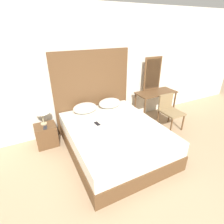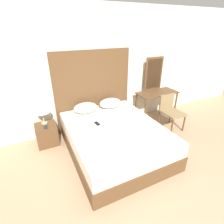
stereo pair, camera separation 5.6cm
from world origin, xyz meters
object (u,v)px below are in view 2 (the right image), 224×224
(chair, at_px, (170,110))
(phone_on_nightstand, at_px, (46,127))
(bed, at_px, (114,139))
(table_lamp, at_px, (42,109))
(phone_on_bed, at_px, (97,123))
(nightstand, at_px, (47,134))
(vanity_desk, at_px, (157,97))

(chair, bearing_deg, phone_on_nightstand, 170.44)
(bed, xyz_separation_m, table_lamp, (-1.17, 0.88, 0.50))
(phone_on_bed, distance_m, phone_on_nightstand, 1.03)
(bed, height_order, phone_on_nightstand, bed)
(bed, height_order, table_lamp, table_lamp)
(phone_on_nightstand, xyz_separation_m, chair, (2.78, -0.47, -0.00))
(bed, bearing_deg, nightstand, 145.45)
(nightstand, height_order, chair, chair)
(chair, bearing_deg, vanity_desk, 94.54)
(bed, relative_size, chair, 2.63)
(phone_on_bed, relative_size, chair, 0.20)
(phone_on_bed, bearing_deg, bed, -40.73)
(phone_on_nightstand, bearing_deg, phone_on_bed, -28.22)
(phone_on_bed, distance_m, nightstand, 1.13)
(nightstand, bearing_deg, chair, -11.40)
(bed, bearing_deg, phone_on_bed, 139.27)
(phone_on_bed, distance_m, vanity_desk, 1.91)
(phone_on_nightstand, bearing_deg, chair, -9.56)
(bed, xyz_separation_m, nightstand, (-1.17, 0.80, -0.05))
(bed, distance_m, chair, 1.64)
(nightstand, relative_size, table_lamp, 1.16)
(table_lamp, distance_m, phone_on_nightstand, 0.35)
(nightstand, distance_m, table_lamp, 0.55)
(table_lamp, height_order, phone_on_nightstand, table_lamp)
(table_lamp, bearing_deg, vanity_desk, -3.20)
(bed, relative_size, phone_on_nightstand, 13.15)
(phone_on_nightstand, relative_size, vanity_desk, 0.15)
(phone_on_bed, xyz_separation_m, chair, (1.88, 0.02, -0.10))
(phone_on_nightstand, relative_size, chair, 0.20)
(nightstand, bearing_deg, phone_on_nightstand, -89.50)
(bed, xyz_separation_m, vanity_desk, (1.58, 0.72, 0.35))
(table_lamp, bearing_deg, bed, -36.90)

